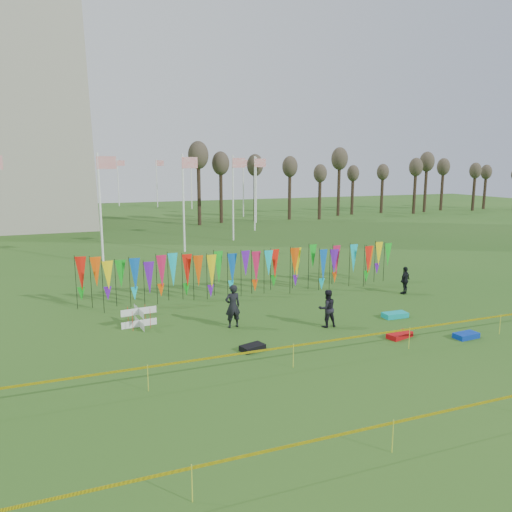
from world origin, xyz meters
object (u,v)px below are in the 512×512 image
object	(u,v)px
person_right	(405,280)
kite_bag_turquoise	(395,315)
box_kite	(139,317)
person_left	(233,306)
kite_bag_black	(252,348)
kite_bag_red	(400,335)
person_mid	(327,308)
kite_bag_blue	(466,335)

from	to	relation	value
person_right	kite_bag_turquoise	bearing A→B (deg)	20.88
box_kite	kite_bag_turquoise	size ratio (longest dim) A/B	0.77
person_left	kite_bag_turquoise	bearing A→B (deg)	166.46
kite_bag_black	box_kite	bearing A→B (deg)	129.77
kite_bag_red	kite_bag_black	bearing A→B (deg)	171.85
person_mid	kite_bag_red	distance (m)	3.30
box_kite	person_mid	bearing A→B (deg)	-20.93
person_left	person_right	bearing A→B (deg)	-172.48
kite_bag_red	person_right	bearing A→B (deg)	50.83
box_kite	person_left	bearing A→B (deg)	-21.40
person_left	box_kite	bearing A→B (deg)	-24.31
person_mid	kite_bag_red	bearing A→B (deg)	135.27
person_right	kite_bag_blue	distance (m)	7.29
kite_bag_blue	person_right	bearing A→B (deg)	72.44
kite_bag_blue	kite_bag_red	xyz separation A→B (m)	(-2.58, 1.06, -0.00)
kite_bag_turquoise	kite_bag_black	size ratio (longest dim) A/B	1.24
kite_bag_red	person_mid	bearing A→B (deg)	132.46
person_left	kite_bag_turquoise	distance (m)	7.87
person_mid	box_kite	bearing A→B (deg)	-18.13
person_mid	kite_bag_black	size ratio (longest dim) A/B	1.81
box_kite	kite_bag_blue	bearing A→B (deg)	-27.06
person_right	kite_bag_black	world-z (taller)	person_right
person_mid	kite_bag_blue	size ratio (longest dim) A/B	1.64
box_kite	kite_bag_blue	distance (m)	14.17
person_right	kite_bag_red	world-z (taller)	person_right
kite_bag_turquoise	kite_bag_black	distance (m)	8.01
person_mid	person_right	xyz separation A→B (m)	(6.94, 3.48, -0.07)
person_left	kite_bag_blue	size ratio (longest dim) A/B	1.88
box_kite	person_left	size ratio (longest dim) A/B	0.46
person_mid	kite_bag_black	xyz separation A→B (m)	(-4.14, -1.47, -0.75)
kite_bag_red	person_left	bearing A→B (deg)	147.86
kite_bag_blue	kite_bag_red	world-z (taller)	kite_bag_blue
person_right	kite_bag_red	distance (m)	7.58
person_right	kite_bag_red	bearing A→B (deg)	24.68
person_left	kite_bag_blue	distance (m)	10.03
kite_bag_blue	kite_bag_turquoise	bearing A→B (deg)	106.41
person_left	kite_bag_black	world-z (taller)	person_left
person_right	kite_bag_red	size ratio (longest dim) A/B	1.36
kite_bag_black	kite_bag_turquoise	bearing A→B (deg)	10.82
person_mid	person_right	bearing A→B (deg)	-150.54
box_kite	kite_bag_turquoise	xyz separation A→B (m)	(11.60, -2.97, -0.34)
kite_bag_turquoise	kite_bag_black	xyz separation A→B (m)	(-7.87, -1.50, -0.01)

